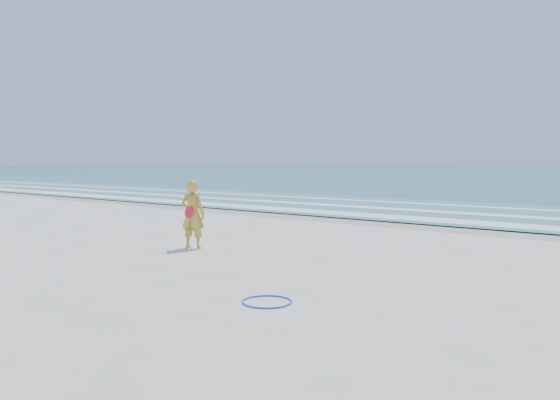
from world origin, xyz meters
The scene contains 8 objects.
ground centered at (0.00, 0.00, 0.00)m, with size 400.00×400.00×0.00m, color silver.
wet_sand centered at (0.00, 9.00, 0.00)m, with size 400.00×2.40×0.00m, color #B2A893.
shallow centered at (0.00, 14.00, 0.04)m, with size 400.00×10.00×0.01m, color #59B7AD.
foam_near centered at (0.00, 10.30, 0.05)m, with size 400.00×1.40×0.01m, color white.
foam_mid centered at (0.00, 13.20, 0.05)m, with size 400.00×0.90×0.01m, color white.
foam_far centered at (0.00, 16.50, 0.05)m, with size 400.00×0.60×0.01m, color white.
hoop centered at (3.74, -1.17, 0.01)m, with size 0.72×0.72×0.03m, color #0E4BFF.
woman centered at (-0.70, 1.45, 0.79)m, with size 0.67×0.55×1.58m.
Camera 1 is at (8.68, -7.01, 2.02)m, focal length 35.00 mm.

